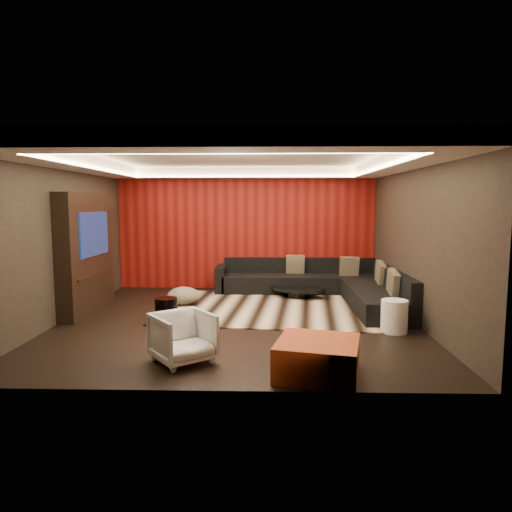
{
  "coord_description": "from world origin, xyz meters",
  "views": [
    {
      "loc": [
        0.53,
        -7.7,
        2.01
      ],
      "look_at": [
        0.3,
        0.6,
        1.05
      ],
      "focal_mm": 32.0,
      "sensor_mm": 36.0,
      "label": 1
    }
  ],
  "objects_px": {
    "coffee_table": "(298,292)",
    "orange_ottoman": "(318,358)",
    "drum_stool": "(166,311)",
    "sectional_sofa": "(325,286)",
    "armchair": "(183,337)",
    "white_side_table": "(394,316)"
  },
  "relations": [
    {
      "from": "drum_stool",
      "to": "sectional_sofa",
      "type": "bearing_deg",
      "value": 37.71
    },
    {
      "from": "white_side_table",
      "to": "orange_ottoman",
      "type": "relative_size",
      "value": 0.55
    },
    {
      "from": "drum_stool",
      "to": "orange_ottoman",
      "type": "height_order",
      "value": "drum_stool"
    },
    {
      "from": "white_side_table",
      "to": "sectional_sofa",
      "type": "xyz_separation_m",
      "value": [
        -0.77,
        2.54,
        0.01
      ]
    },
    {
      "from": "drum_stool",
      "to": "sectional_sofa",
      "type": "xyz_separation_m",
      "value": [
        2.89,
        2.24,
        0.02
      ]
    },
    {
      "from": "white_side_table",
      "to": "armchair",
      "type": "distance_m",
      "value": 3.37
    },
    {
      "from": "sectional_sofa",
      "to": "orange_ottoman",
      "type": "bearing_deg",
      "value": -98.1
    },
    {
      "from": "white_side_table",
      "to": "sectional_sofa",
      "type": "distance_m",
      "value": 2.65
    },
    {
      "from": "armchair",
      "to": "white_side_table",
      "type": "bearing_deg",
      "value": -12.24
    },
    {
      "from": "coffee_table",
      "to": "armchair",
      "type": "distance_m",
      "value": 4.36
    },
    {
      "from": "coffee_table",
      "to": "white_side_table",
      "type": "distance_m",
      "value": 2.91
    },
    {
      "from": "drum_stool",
      "to": "sectional_sofa",
      "type": "distance_m",
      "value": 3.66
    },
    {
      "from": "drum_stool",
      "to": "sectional_sofa",
      "type": "height_order",
      "value": "sectional_sofa"
    },
    {
      "from": "white_side_table",
      "to": "armchair",
      "type": "bearing_deg",
      "value": -154.86
    },
    {
      "from": "coffee_table",
      "to": "orange_ottoman",
      "type": "relative_size",
      "value": 1.31
    },
    {
      "from": "white_side_table",
      "to": "orange_ottoman",
      "type": "bearing_deg",
      "value": -127.25
    },
    {
      "from": "white_side_table",
      "to": "armchair",
      "type": "height_order",
      "value": "armchair"
    },
    {
      "from": "coffee_table",
      "to": "orange_ottoman",
      "type": "xyz_separation_m",
      "value": [
        -0.05,
        -4.4,
        0.08
      ]
    },
    {
      "from": "coffee_table",
      "to": "sectional_sofa",
      "type": "height_order",
      "value": "sectional_sofa"
    },
    {
      "from": "white_side_table",
      "to": "drum_stool",
      "type": "bearing_deg",
      "value": 175.23
    },
    {
      "from": "coffee_table",
      "to": "drum_stool",
      "type": "distance_m",
      "value": 3.25
    },
    {
      "from": "coffee_table",
      "to": "sectional_sofa",
      "type": "distance_m",
      "value": 0.59
    }
  ]
}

